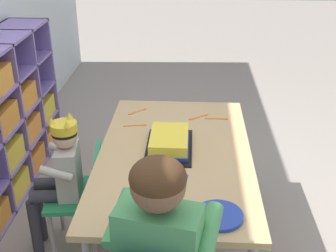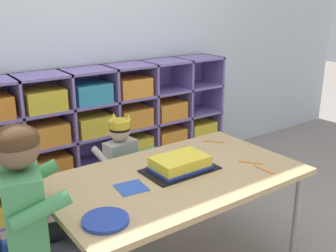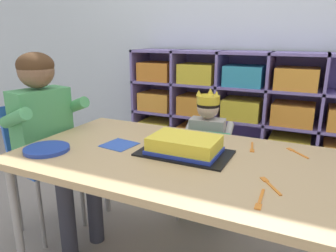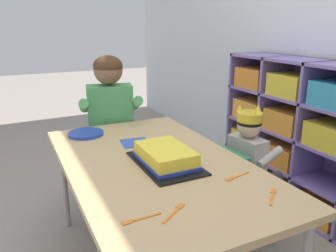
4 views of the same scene
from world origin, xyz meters
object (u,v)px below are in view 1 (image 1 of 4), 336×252
object	(u,v)px
birthday_cake_on_tray	(169,142)
fork_near_child_seat	(136,125)
child_with_crown	(60,170)
fork_by_napkin	(218,119)
activity_table	(175,159)
paper_plate_stack	(219,216)
fork_scattered_mid_table	(136,112)
classroom_chair_blue	(82,191)
fork_at_table_front_edge	(197,117)
adult_helper_seated	(164,244)

from	to	relation	value
birthday_cake_on_tray	fork_near_child_seat	xyz separation A→B (m)	(0.26, 0.21, -0.03)
child_with_crown	fork_by_napkin	xyz separation A→B (m)	(0.46, -0.87, 0.11)
activity_table	fork_by_napkin	xyz separation A→B (m)	(0.43, -0.25, 0.04)
paper_plate_stack	fork_scattered_mid_table	size ratio (longest dim) A/B	1.86
child_with_crown	birthday_cake_on_tray	world-z (taller)	child_with_crown
classroom_chair_blue	fork_by_napkin	world-z (taller)	fork_by_napkin
child_with_crown	paper_plate_stack	world-z (taller)	child_with_crown
child_with_crown	fork_at_table_front_edge	size ratio (longest dim) A/B	6.79
paper_plate_stack	activity_table	bearing A→B (deg)	20.95
activity_table	adult_helper_seated	bearing A→B (deg)	179.09
fork_at_table_front_edge	child_with_crown	bearing A→B (deg)	177.63
birthday_cake_on_tray	child_with_crown	bearing A→B (deg)	97.74
fork_by_napkin	fork_at_table_front_edge	bearing A→B (deg)	-6.93
classroom_chair_blue	fork_at_table_front_edge	world-z (taller)	fork_at_table_front_edge
fork_at_table_front_edge	fork_by_napkin	bearing A→B (deg)	-39.95
birthday_cake_on_tray	classroom_chair_blue	bearing A→B (deg)	98.05
fork_by_napkin	fork_near_child_seat	bearing A→B (deg)	11.97
activity_table	birthday_cake_on_tray	bearing A→B (deg)	34.04
activity_table	paper_plate_stack	bearing A→B (deg)	-159.05
birthday_cake_on_tray	fork_scattered_mid_table	bearing A→B (deg)	27.23
paper_plate_stack	fork_at_table_front_edge	distance (m)	0.98
fork_near_child_seat	paper_plate_stack	bearing A→B (deg)	107.30
fork_at_table_front_edge	fork_by_napkin	world-z (taller)	same
fork_at_table_front_edge	adult_helper_seated	bearing A→B (deg)	-131.20
classroom_chair_blue	birthday_cake_on_tray	size ratio (longest dim) A/B	1.52
fork_at_table_front_edge	activity_table	bearing A→B (deg)	-140.00
fork_at_table_front_edge	fork_scattered_mid_table	distance (m)	0.39
adult_helper_seated	fork_scattered_mid_table	world-z (taller)	adult_helper_seated
activity_table	classroom_chair_blue	distance (m)	0.56
activity_table	fork_by_napkin	world-z (taller)	fork_by_napkin
birthday_cake_on_tray	fork_at_table_front_edge	world-z (taller)	birthday_cake_on_tray
activity_table	birthday_cake_on_tray	xyz separation A→B (m)	(0.05, 0.03, 0.08)
paper_plate_stack	adult_helper_seated	bearing A→B (deg)	133.96
activity_table	fork_by_napkin	bearing A→B (deg)	-29.86
birthday_cake_on_tray	paper_plate_stack	xyz separation A→B (m)	(-0.59, -0.24, -0.03)
activity_table	paper_plate_stack	distance (m)	0.58
fork_scattered_mid_table	fork_at_table_front_edge	bearing A→B (deg)	-51.71
adult_helper_seated	fork_scattered_mid_table	xyz separation A→B (m)	(1.25, 0.26, -0.03)
adult_helper_seated	fork_near_child_seat	xyz separation A→B (m)	(1.06, 0.23, -0.03)
child_with_crown	adult_helper_seated	size ratio (longest dim) A/B	0.79
paper_plate_stack	fork_scattered_mid_table	xyz separation A→B (m)	(1.04, 0.47, -0.01)
classroom_chair_blue	adult_helper_seated	distance (m)	0.93
fork_scattered_mid_table	classroom_chair_blue	bearing A→B (deg)	-158.32
classroom_chair_blue	fork_at_table_front_edge	size ratio (longest dim) A/B	5.05
activity_table	fork_near_child_seat	size ratio (longest dim) A/B	9.98
activity_table	adult_helper_seated	xyz separation A→B (m)	(-0.75, 0.01, 0.07)
activity_table	fork_at_table_front_edge	world-z (taller)	fork_at_table_front_edge
paper_plate_stack	fork_near_child_seat	world-z (taller)	paper_plate_stack
child_with_crown	fork_at_table_front_edge	distance (m)	0.88
birthday_cake_on_tray	fork_at_table_front_edge	xyz separation A→B (m)	(0.39, -0.15, -0.03)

